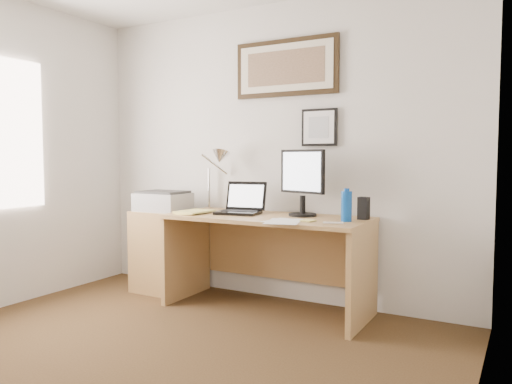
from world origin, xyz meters
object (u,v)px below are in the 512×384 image
Objects in this scene: side_cabinet at (164,251)px; printer at (163,201)px; lcd_monitor at (302,179)px; desk at (271,244)px; laptop at (241,207)px; water_bottle at (346,206)px; book at (185,211)px.

printer is at bearing -69.52° from side_cabinet.
lcd_monitor reaches higher than side_cabinet.
desk is 1.11m from printer.
side_cabinet is 1.94× the size of laptop.
water_bottle is 0.50× the size of printer.
desk is 0.39m from laptop.
laptop reaches higher than water_bottle.
laptop is at bearing 176.06° from water_bottle.
water_bottle reaches higher than book.
desk is 3.64× the size of printer.
book is at bearing -175.79° from water_bottle.
lcd_monitor is (0.51, 0.08, 0.23)m from laptop.
side_cabinet is 0.45m from printer.
water_bottle is at bearing 4.21° from book.
lcd_monitor is at bearing 8.98° from laptop.
laptop is (0.81, -0.00, 0.44)m from side_cabinet.
book is 0.78m from desk.
desk is at bearing 171.22° from water_bottle.
water_bottle is 0.58× the size of laptop.
printer is at bearing 156.20° from book.
book is at bearing -24.82° from side_cabinet.
desk is 3.08× the size of lcd_monitor.
desk is at bearing -170.42° from lcd_monitor.
lcd_monitor is (0.25, 0.04, 0.53)m from desk.
side_cabinet is 0.92m from laptop.
book is 1.03m from lcd_monitor.
water_bottle is 1.37m from book.
printer reaches higher than book.
book is 0.19× the size of desk.
water_bottle is at bearing -1.89° from printer.
laptop reaches higher than side_cabinet.
printer reaches higher than side_cabinet.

